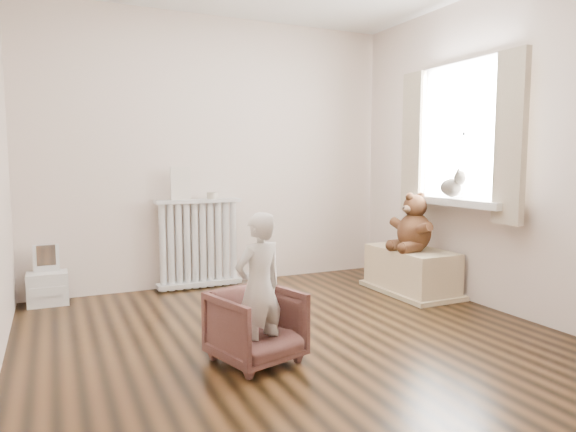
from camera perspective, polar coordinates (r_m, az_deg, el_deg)
name	(u,v)px	position (r m, az deg, el deg)	size (l,w,h in m)	color
floor	(296,339)	(3.63, 0.85, -13.46)	(3.60, 3.60, 0.01)	black
back_wall	(216,153)	(5.11, -7.96, 6.99)	(3.60, 0.02, 2.60)	white
front_wall	(521,137)	(1.96, 24.51, 7.97)	(3.60, 0.02, 2.60)	white
right_wall	(496,151)	(4.50, 22.15, 6.72)	(0.02, 3.60, 2.60)	white
window	(466,134)	(4.69, 19.19, 8.63)	(0.03, 0.90, 1.10)	white
window_sill	(456,202)	(4.64, 18.14, 1.52)	(0.22, 1.10, 0.06)	silver
curtain_left	(511,138)	(4.21, 23.49, 7.96)	(0.06, 0.26, 1.30)	beige
curtain_right	(413,143)	(5.05, 13.73, 7.91)	(0.06, 0.26, 1.30)	beige
radiator	(199,248)	(5.00, -9.86, -3.50)	(0.81, 0.15, 0.86)	silver
paper_doll	(181,183)	(4.89, -11.85, 3.57)	(0.19, 0.02, 0.31)	beige
tin_a	(212,196)	(4.98, -8.43, 2.26)	(0.10, 0.10, 0.06)	#A59E8C
toy_vanity	(47,273)	(4.83, -25.21, -5.72)	(0.32, 0.23, 0.51)	silver
armchair	(256,326)	(3.18, -3.56, -12.13)	(0.47, 0.49, 0.44)	brown
child	(259,288)	(3.07, -3.25, -7.97)	(0.33, 0.22, 0.90)	beige
toy_bench	(411,271)	(4.93, 13.52, -5.97)	(0.46, 0.87, 0.41)	beige
teddy_bear	(415,222)	(4.79, 13.89, -0.63)	(0.42, 0.33, 0.52)	#381E0F
plush_cat	(452,186)	(4.65, 17.81, 3.15)	(0.18, 0.29, 0.24)	gray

